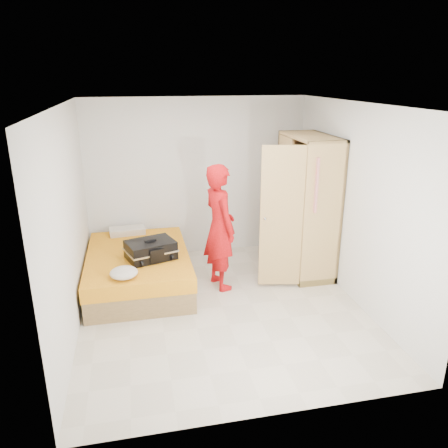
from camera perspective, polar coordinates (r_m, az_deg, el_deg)
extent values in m
plane|color=beige|center=(5.89, -0.28, -10.77)|extent=(4.00, 4.00, 0.00)
plane|color=white|center=(5.13, -0.33, 15.37)|extent=(4.00, 4.00, 0.00)
cube|color=white|center=(7.27, -3.51, 6.04)|extent=(3.60, 0.02, 2.60)
cube|color=white|center=(3.57, 6.26, -8.14)|extent=(3.60, 0.02, 2.60)
cube|color=white|center=(5.32, -19.65, 0.09)|extent=(0.02, 4.00, 2.60)
cube|color=white|center=(5.98, 16.86, 2.40)|extent=(0.02, 4.00, 2.60)
cube|color=#997645|center=(6.51, -11.04, -6.60)|extent=(1.40, 2.00, 0.30)
cube|color=#FFAC1A|center=(6.41, -11.18, -4.58)|extent=(1.42, 2.02, 0.20)
cube|color=tan|center=(6.80, 12.89, 2.51)|extent=(0.04, 1.20, 2.10)
cube|color=tan|center=(6.19, 12.81, 0.88)|extent=(0.58, 0.04, 2.10)
cube|color=tan|center=(7.21, 9.05, 3.69)|extent=(0.58, 0.04, 2.10)
cube|color=tan|center=(6.48, 11.35, 11.15)|extent=(0.58, 1.20, 0.04)
cube|color=#A78847|center=(7.04, 10.29, -5.43)|extent=(0.58, 1.20, 0.10)
cube|color=tan|center=(6.87, 7.76, 2.98)|extent=(0.04, 0.59, 2.00)
cube|color=tan|center=(6.05, 7.51, 0.77)|extent=(0.59, 0.15, 2.00)
cylinder|color=#B2B2B7|center=(6.51, 11.26, 9.75)|extent=(0.02, 1.10, 0.02)
imported|color=red|center=(6.10, -0.57, -0.42)|extent=(0.58, 0.74, 1.79)
cube|color=black|center=(6.12, -9.56, -3.34)|extent=(0.74, 0.62, 0.25)
cube|color=black|center=(6.07, -9.63, -2.11)|extent=(0.17, 0.09, 0.03)
ellipsoid|color=beige|center=(5.64, -12.95, -6.23)|extent=(0.35, 0.35, 0.13)
cube|color=beige|center=(7.15, -12.52, -0.88)|extent=(0.58, 0.33, 0.10)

